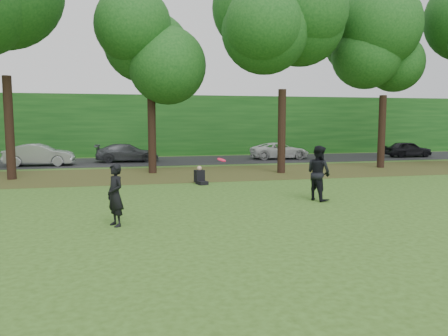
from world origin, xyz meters
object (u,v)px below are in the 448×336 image
Objects in this scene: frisbee at (222,160)px; seated_person at (200,177)px; player_left at (115,195)px; player_right at (319,173)px.

frisbee is 0.38× the size of seated_person.
player_left is 8.30m from seated_person.
frisbee reaches higher than player_left.
player_right is 4.34m from frisbee.
player_left is at bearing -131.68° from seated_person.
player_right is (7.19, 2.36, 0.14)m from player_left.
frisbee is (3.19, 0.80, 0.84)m from player_left.
frisbee is at bearing -109.52° from seated_person.
seated_person is (-3.50, 5.06, -0.70)m from player_right.
seated_person is at bearing 13.96° from player_right.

